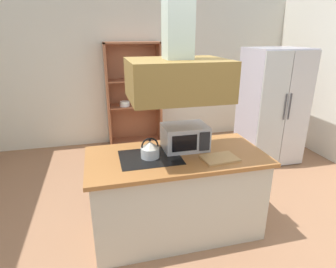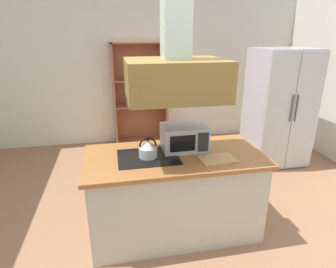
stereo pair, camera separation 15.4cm
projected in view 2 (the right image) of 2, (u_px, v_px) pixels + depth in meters
name	position (u px, v px, depth m)	size (l,w,h in m)	color
ground_plane	(184.00, 232.00, 3.09)	(7.80, 7.80, 0.00)	#93674A
wall_back	(147.00, 72.00, 5.40)	(6.00, 0.12, 2.70)	silver
kitchen_island	(174.00, 193.00, 3.00)	(1.80, 0.89, 0.90)	beige
range_hood	(175.00, 67.00, 2.55)	(0.90, 0.70, 1.22)	olive
refrigerator	(279.00, 108.00, 4.52)	(0.90, 0.77, 1.85)	#B3B0C0
dish_cabinet	(140.00, 100.00, 5.34)	(1.00, 0.40, 1.91)	#985739
kettle	(148.00, 149.00, 2.77)	(0.18, 0.18, 0.21)	#B4BDC5
cutting_board	(218.00, 159.00, 2.73)	(0.34, 0.24, 0.02)	tan
microwave	(184.00, 137.00, 2.95)	(0.46, 0.35, 0.26)	#B7BABF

